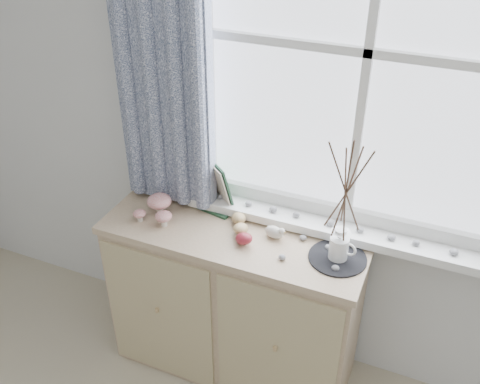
{
  "coord_description": "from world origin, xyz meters",
  "views": [
    {
      "loc": [
        0.62,
        0.01,
        2.28
      ],
      "look_at": [
        -0.1,
        1.7,
        1.1
      ],
      "focal_mm": 40.0,
      "sensor_mm": 36.0,
      "label": 1
    }
  ],
  "objects": [
    {
      "name": "crocheted_doily",
      "position": [
        0.32,
        1.75,
        0.85
      ],
      "size": [
        0.24,
        0.24,
        0.01
      ],
      "primitive_type": "cylinder",
      "color": "black",
      "rests_on": "sideboard"
    },
    {
      "name": "wooden_eggs",
      "position": [
        -0.11,
        1.75,
        0.88
      ],
      "size": [
        0.14,
        0.18,
        0.08
      ],
      "color": "tan",
      "rests_on": "sideboard"
    },
    {
      "name": "twig_pitcher",
      "position": [
        0.32,
        1.75,
        1.2
      ],
      "size": [
        0.26,
        0.26,
        0.6
      ],
      "rotation": [
        0.0,
        0.0,
        -0.25
      ],
      "color": "white",
      "rests_on": "crocheted_doily"
    },
    {
      "name": "botanical_book",
      "position": [
        -0.36,
        1.87,
        0.97
      ],
      "size": [
        0.37,
        0.2,
        0.25
      ],
      "primitive_type": null,
      "rotation": [
        0.0,
        0.0,
        -0.2
      ],
      "color": "#1D3C27",
      "rests_on": "sideboard"
    },
    {
      "name": "sideboard_pebbles",
      "position": [
        0.18,
        1.76,
        0.86
      ],
      "size": [
        0.33,
        0.23,
        0.02
      ],
      "color": "#99999C",
      "rests_on": "sideboard"
    },
    {
      "name": "songbird_figurine",
      "position": [
        0.03,
        1.78,
        0.88
      ],
      "size": [
        0.13,
        0.08,
        0.06
      ],
      "primitive_type": null,
      "rotation": [
        0.0,
        0.0,
        -0.19
      ],
      "color": "beige",
      "rests_on": "sideboard"
    },
    {
      "name": "toadstool_cluster",
      "position": [
        -0.51,
        1.72,
        0.91
      ],
      "size": [
        0.19,
        0.17,
        0.1
      ],
      "color": "silver",
      "rests_on": "sideboard"
    },
    {
      "name": "sideboard",
      "position": [
        -0.15,
        1.75,
        0.43
      ],
      "size": [
        1.2,
        0.45,
        0.85
      ],
      "color": "tan",
      "rests_on": "ground"
    }
  ]
}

